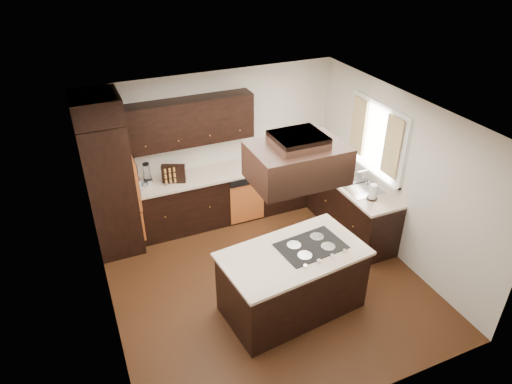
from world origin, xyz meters
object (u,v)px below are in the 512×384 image
(range_hood, at_px, (297,163))
(spice_rack, at_px, (174,174))
(oven_column, at_px, (111,188))
(island, at_px, (292,282))

(range_hood, relative_size, spice_rack, 2.88)
(range_hood, height_order, spice_rack, range_hood)
(oven_column, bearing_deg, island, -50.79)
(range_hood, distance_m, spice_rack, 2.70)
(island, bearing_deg, oven_column, 122.81)
(oven_column, distance_m, spice_rack, 0.97)
(range_hood, bearing_deg, oven_column, 129.74)
(oven_column, relative_size, spice_rack, 5.82)
(oven_column, xyz_separation_m, island, (1.87, -2.29, -0.62))
(spice_rack, bearing_deg, range_hood, -45.14)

